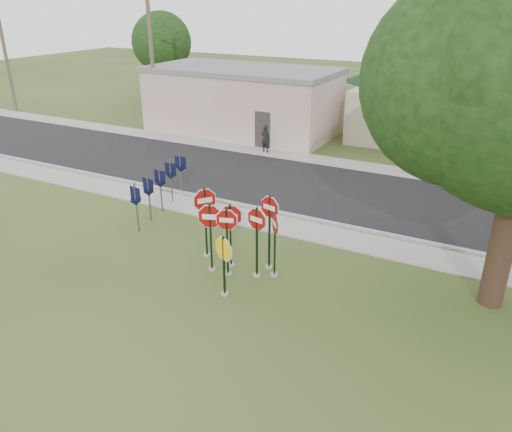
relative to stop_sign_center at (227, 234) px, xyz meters
The scene contains 20 objects.
ground 1.97m from the stop_sign_center, 79.25° to the right, with size 120.00×120.00×0.00m, color #32491B.
sidewalk_near 4.48m from the stop_sign_center, 86.75° to the left, with size 60.00×1.60×0.06m, color #97968E.
road 8.86m from the stop_sign_center, 88.42° to the left, with size 60.00×7.00×0.04m, color black.
sidewalk_far 13.12m from the stop_sign_center, 88.94° to the left, with size 60.00×1.60×0.06m, color #97968E.
curb 5.43m from the stop_sign_center, 87.37° to the left, with size 60.00×0.20×0.14m, color #97968E.
stop_sign_center is the anchor object (origin of this frame).
stop_sign_yellow 1.25m from the stop_sign_center, 63.98° to the right, with size 0.99×0.37×2.09m.
stop_sign_left 0.62m from the stop_sign_center, behind, with size 1.05×0.41×2.51m.
stop_sign_right 0.95m from the stop_sign_center, 21.67° to the left, with size 0.99×0.24×2.53m.
stop_sign_back_right 1.43m from the stop_sign_center, 45.18° to the left, with size 0.98×0.24×2.72m.
stop_sign_back_left 0.56m from the stop_sign_center, 109.81° to the left, with size 0.93×0.58×2.39m.
stop_sign_far_right 1.52m from the stop_sign_center, 24.79° to the left, with size 0.64×0.76×2.36m.
stop_sign_far_left 1.51m from the stop_sign_center, 150.14° to the left, with size 0.69×0.89×2.68m.
route_sign_row 6.09m from the stop_sign_center, 147.93° to the left, with size 1.43×4.63×2.00m.
building_stucco 18.90m from the stop_sign_center, 117.63° to the left, with size 12.20×6.20×4.20m.
building_house 20.97m from the stop_sign_center, 83.82° to the left, with size 11.60×11.60×6.20m.
utility_pole_near 19.89m from the stop_sign_center, 134.64° to the left, with size 2.20×0.26×9.50m.
utility_pole_far 31.23m from the stop_sign_center, 153.35° to the left, with size 2.20×0.26×9.00m.
bg_tree_left 30.31m from the stop_sign_center, 131.00° to the left, with size 4.90×4.90×7.35m.
pedestrian 14.00m from the stop_sign_center, 111.72° to the left, with size 0.57×0.37×1.56m, color black.
Camera 1 is at (7.19, -10.87, 8.37)m, focal length 35.00 mm.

